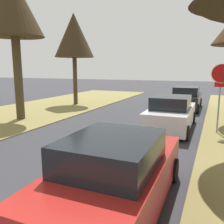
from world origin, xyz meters
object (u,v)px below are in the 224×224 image
Objects in this scene: parked_sedan_red at (116,176)px; parked_sedan_white at (171,114)px; street_tree_left_mid_b at (13,8)px; street_tree_left_far at (74,36)px; parked_sedan_black at (186,99)px; stop_sign_far at (221,83)px.

parked_sedan_white is at bearing 91.13° from parked_sedan_red.
street_tree_left_far is at bearing 92.05° from street_tree_left_mid_b.
street_tree_left_far reaches higher than parked_sedan_white.
street_tree_left_mid_b is 1.71× the size of parked_sedan_red.
street_tree_left_mid_b is 11.32m from parked_sedan_red.
parked_sedan_white is 1.00× the size of parked_sedan_black.
stop_sign_far is at bearing 0.06° from parked_sedan_white.
parked_sedan_white is (-0.14, 7.09, 0.00)m from parked_sedan_red.
street_tree_left_mid_b reaches higher than street_tree_left_far.
parked_sedan_red is at bearing -104.78° from stop_sign_far.
parked_sedan_black is (-0.02, 6.21, 0.00)m from parked_sedan_white.
stop_sign_far is 6.70m from parked_sedan_black.
parked_sedan_white is at bearing 8.73° from street_tree_left_mid_b.
parked_sedan_white and parked_sedan_black have the same top height.
parked_sedan_black is at bearing 90.19° from parked_sedan_white.
stop_sign_far is 0.39× the size of street_tree_left_mid_b.
street_tree_left_far is 10.58m from parked_sedan_white.
parked_sedan_black is (8.02, 7.45, -5.19)m from street_tree_left_mid_b.
street_tree_left_far is at bearing 149.72° from parked_sedan_white.
parked_sedan_red is 1.00× the size of parked_sedan_black.
street_tree_left_mid_b is at bearing -137.13° from parked_sedan_black.
parked_sedan_red is at bearing -88.87° from parked_sedan_white.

